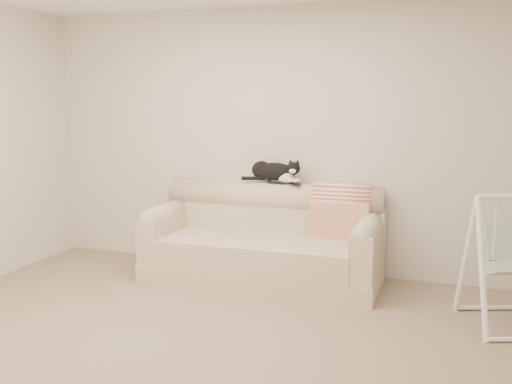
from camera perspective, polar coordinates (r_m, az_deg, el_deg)
ground_plane at (r=4.15m, az=-5.85°, el=-15.06°), size 5.00×5.00×0.00m
room_shell at (r=3.79m, az=-6.23°, el=6.52°), size 5.04×4.04×2.60m
sofa at (r=5.47m, az=0.86°, el=-5.10°), size 2.20×0.93×0.90m
remote_a at (r=5.56m, az=2.11°, el=1.01°), size 0.18×0.06×0.03m
remote_b at (r=5.49m, az=3.90°, el=0.86°), size 0.15×0.16×0.02m
tuxedo_cat at (r=5.58m, az=1.87°, el=2.06°), size 0.60×0.24×0.24m
throw_blanket at (r=5.44m, az=8.63°, el=-1.25°), size 0.55×0.38×0.58m
baby_swing at (r=4.72m, az=24.19°, el=-6.25°), size 0.81×0.83×1.03m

